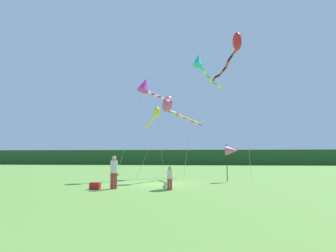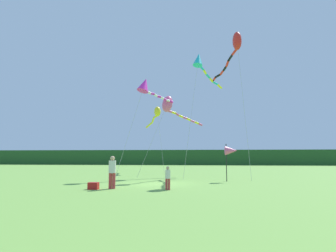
% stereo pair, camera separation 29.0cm
% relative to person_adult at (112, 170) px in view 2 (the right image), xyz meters
% --- Properties ---
extents(ground_plane, '(120.00, 120.00, 0.00)m').
position_rel_person_adult_xyz_m(ground_plane, '(2.15, 3.29, -1.03)').
color(ground_plane, '#6B9E42').
extents(distant_treeline, '(108.00, 3.14, 3.27)m').
position_rel_person_adult_xyz_m(distant_treeline, '(2.15, 48.29, 0.60)').
color(distant_treeline, '#234C23').
rests_on(distant_treeline, ground).
extents(person_adult, '(0.41, 0.41, 1.85)m').
position_rel_person_adult_xyz_m(person_adult, '(0.00, 0.00, 0.00)').
color(person_adult, '#B23338').
rests_on(person_adult, ground).
extents(person_child, '(0.28, 0.28, 1.28)m').
position_rel_person_adult_xyz_m(person_child, '(3.21, -0.22, -0.32)').
color(person_child, '#B23338').
rests_on(person_child, ground).
extents(cooler_box, '(0.55, 0.38, 0.39)m').
position_rel_person_adult_xyz_m(cooler_box, '(-0.94, -0.40, -0.84)').
color(cooler_box, red).
rests_on(cooler_box, ground).
extents(banner_flag_pole, '(0.90, 0.70, 2.74)m').
position_rel_person_adult_xyz_m(banner_flag_pole, '(7.24, 5.65, 1.20)').
color(banner_flag_pole, black).
rests_on(banner_flag_pole, ground).
extents(kite_yellow, '(3.03, 5.25, 7.62)m').
position_rel_person_adult_xyz_m(kite_yellow, '(0.00, 16.53, 5.76)').
color(kite_yellow, '#B2B2B2').
rests_on(kite_yellow, ground).
extents(kite_cyan, '(3.80, 7.30, 11.42)m').
position_rel_person_adult_xyz_m(kite_cyan, '(5.10, 10.16, 9.45)').
color(kite_cyan, '#B2B2B2').
rests_on(kite_cyan, ground).
extents(kite_rainbow, '(5.71, 4.23, 7.61)m').
position_rel_person_adult_xyz_m(kite_rainbow, '(2.13, 10.51, 5.56)').
color(kite_rainbow, '#B2B2B2').
rests_on(kite_rainbow, ground).
extents(kite_magenta, '(4.22, 4.29, 8.71)m').
position_rel_person_adult_xyz_m(kite_magenta, '(0.36, 8.01, 6.86)').
color(kite_magenta, '#B2B2B2').
rests_on(kite_magenta, ground).
extents(kite_red, '(2.52, 7.02, 12.40)m').
position_rel_person_adult_xyz_m(kite_red, '(8.03, 8.40, 10.25)').
color(kite_red, '#B2B2B2').
rests_on(kite_red, ground).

